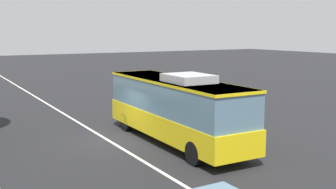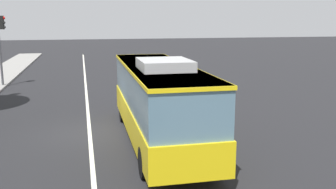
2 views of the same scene
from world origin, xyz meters
The scene contains 4 objects.
ground_plane centered at (0.00, 0.00, 0.00)m, with size 160.00×160.00×0.00m, color black.
lane_centre_line centered at (0.00, 0.00, 0.01)m, with size 76.00×0.16×0.01m, color silver.
transit_bus centered at (-1.93, -2.71, 1.81)m, with size 10.02×2.60×3.46m.
traffic_light_mid_block centered at (13.04, 5.79, 3.56)m, with size 0.34×0.62×5.20m.
Camera 2 is at (-16.23, 0.18, 4.87)m, focal length 40.20 mm.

